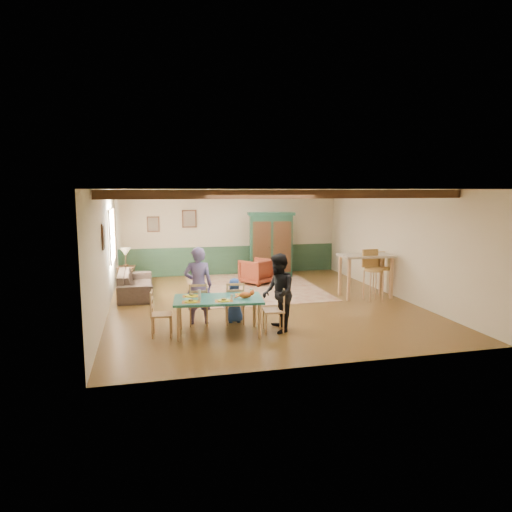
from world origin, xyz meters
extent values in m
plane|color=#523617|center=(0.00, 0.00, 0.00)|extent=(8.00, 8.00, 0.00)
cube|color=beige|center=(0.00, 4.00, 1.35)|extent=(7.00, 0.02, 2.70)
cube|color=beige|center=(-3.50, 0.00, 1.35)|extent=(0.02, 8.00, 2.70)
cube|color=beige|center=(3.50, 0.00, 1.35)|extent=(0.02, 8.00, 2.70)
cube|color=white|center=(0.00, 0.00, 2.70)|extent=(7.00, 8.00, 0.02)
cube|color=#213C28|center=(0.00, 3.98, 0.45)|extent=(6.95, 0.03, 0.90)
cube|color=black|center=(0.00, -2.30, 2.61)|extent=(6.95, 0.16, 0.16)
cube|color=black|center=(0.00, 0.40, 2.61)|extent=(6.95, 0.16, 0.16)
cube|color=black|center=(0.00, 3.00, 2.61)|extent=(6.95, 0.16, 0.16)
imported|color=slate|center=(-1.64, -1.30, 0.78)|extent=(0.61, 0.43, 1.57)
imported|color=black|center=(-0.23, -2.19, 0.75)|extent=(0.64, 0.79, 1.50)
imported|color=#26489B|center=(-0.92, -1.38, 0.46)|extent=(0.48, 0.34, 0.91)
cube|color=tan|center=(0.24, 1.79, 0.01)|extent=(3.52, 4.17, 0.01)
cube|color=#133122|center=(1.14, 3.27, 1.00)|extent=(1.48, 0.75, 2.01)
imported|color=#511910|center=(0.44, 2.24, 0.36)|extent=(1.10, 1.11, 0.73)
imported|color=#352921|center=(-2.93, 1.57, 0.31)|extent=(0.85, 2.16, 0.63)
camera|label=1|loc=(-2.64, -10.30, 2.69)|focal=32.00mm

